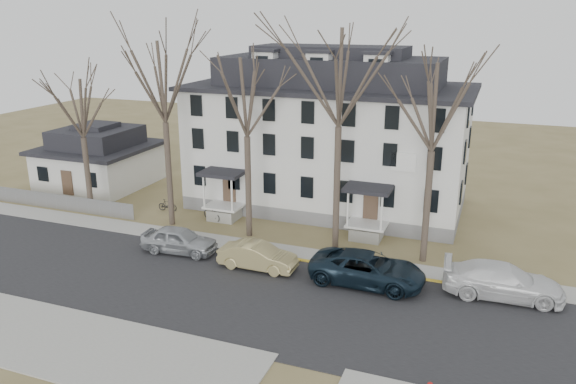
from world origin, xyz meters
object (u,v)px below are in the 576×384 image
at_px(tree_center, 340,71).
at_px(tree_mid_right, 435,101).
at_px(boarding_house, 329,137).
at_px(car_navy, 367,269).
at_px(car_tan, 258,257).
at_px(bicycle_left, 212,214).
at_px(small_house, 99,160).
at_px(car_white, 503,282).
at_px(tree_mid_left, 246,92).
at_px(bicycle_right, 168,206).
at_px(tree_far_left, 163,76).
at_px(tree_bungalow, 80,104).
at_px(car_silver, 179,240).

xyz_separation_m(tree_center, tree_mid_right, (5.50, 0.00, -1.48)).
xyz_separation_m(boarding_house, car_navy, (6.04, -12.39, -4.51)).
relative_size(tree_mid_right, car_tan, 2.76).
bearing_deg(car_navy, bicycle_left, 66.33).
relative_size(small_house, car_white, 1.43).
xyz_separation_m(tree_center, car_tan, (-3.37, -4.58, -10.33)).
height_order(tree_mid_left, tree_center, tree_center).
relative_size(small_house, tree_mid_left, 0.68).
bearing_deg(car_navy, tree_mid_right, -29.05).
bearing_deg(car_navy, car_white, -80.39).
distance_m(small_house, bicycle_right, 10.23).
bearing_deg(car_navy, tree_mid_left, 66.05).
height_order(tree_far_left, tree_bungalow, tree_far_left).
bearing_deg(tree_bungalow, car_tan, -16.32).
height_order(boarding_house, tree_mid_right, tree_mid_right).
bearing_deg(car_white, tree_far_left, 77.65).
bearing_deg(small_house, tree_far_left, -29.39).
distance_m(car_tan, car_white, 13.44).
distance_m(boarding_house, tree_bungalow, 18.17).
distance_m(tree_mid_right, tree_bungalow, 24.54).
relative_size(boarding_house, tree_bungalow, 1.93).
bearing_deg(car_tan, tree_far_left, 62.09).
bearing_deg(tree_mid_right, car_silver, -163.83).
relative_size(small_house, car_navy, 1.39).
bearing_deg(boarding_house, car_tan, -91.66).
height_order(boarding_house, tree_far_left, tree_far_left).
relative_size(car_navy, bicycle_left, 3.52).
bearing_deg(tree_far_left, car_silver, -53.07).
relative_size(car_silver, bicycle_right, 3.17).
relative_size(small_house, bicycle_right, 5.79).
bearing_deg(boarding_house, car_silver, -115.47).
relative_size(small_house, tree_far_left, 0.63).
bearing_deg(tree_mid_right, tree_bungalow, 180.00).
bearing_deg(tree_bungalow, tree_far_left, 0.00).
relative_size(tree_mid_left, car_white, 2.09).
distance_m(small_house, bicycle_left, 14.14).
xyz_separation_m(small_house, car_navy, (26.04, -10.43, -1.38)).
distance_m(tree_far_left, car_navy, 18.27).
xyz_separation_m(tree_center, car_silver, (-8.87, -4.17, -10.27)).
height_order(tree_center, car_white, tree_center).
xyz_separation_m(tree_mid_right, bicycle_right, (-19.26, 2.20, -9.15)).
relative_size(tree_center, bicycle_left, 8.23).
bearing_deg(tree_bungalow, bicycle_left, 10.20).
relative_size(tree_mid_left, car_silver, 2.67).
height_order(tree_bungalow, bicycle_left, tree_bungalow).
height_order(tree_far_left, tree_mid_right, tree_far_left).
distance_m(car_silver, car_white, 18.90).
relative_size(tree_bungalow, bicycle_left, 6.04).
bearing_deg(car_tan, car_navy, -86.92).
xyz_separation_m(car_white, bicycle_left, (-19.72, 4.87, -0.41)).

